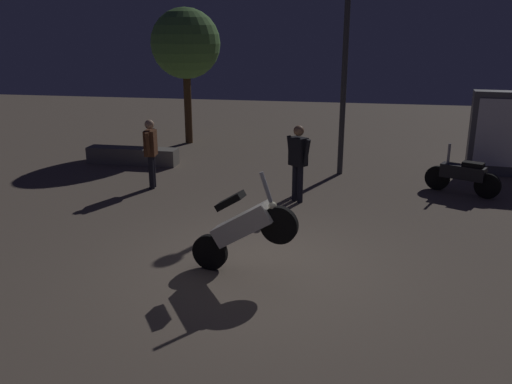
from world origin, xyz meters
The scene contains 9 objects.
ground_plane centered at (0.00, 0.00, 0.00)m, with size 40.00×40.00×0.00m, color #756656.
motorcycle_white_foreground centered at (-0.24, -0.28, 0.74)m, with size 1.66×0.44×1.63m.
motorcycle_black_parked_left centered at (3.73, 4.64, 0.44)m, with size 1.54×0.82×1.11m.
person_rider_beside centered at (0.16, 3.40, 0.98)m, with size 0.58×0.47×1.65m.
person_bystander_far centered at (-3.28, 3.80, 0.95)m, with size 0.29×0.67×1.60m.
streetlamp_near centered at (0.97, 5.91, 3.07)m, with size 0.36×0.36×4.82m.
tree_left_bg centered at (-4.04, 8.93, 3.12)m, with size 2.17×2.17×4.23m.
kiosk_billboard centered at (4.97, 6.63, 1.05)m, with size 1.64×0.70×2.10m.
planter_wall_low centered at (-4.69, 5.90, 0.23)m, with size 2.52×0.50×0.45m.
Camera 1 is at (1.31, -7.38, 3.53)m, focal length 36.97 mm.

